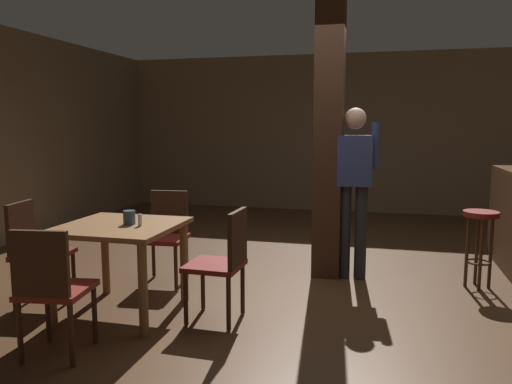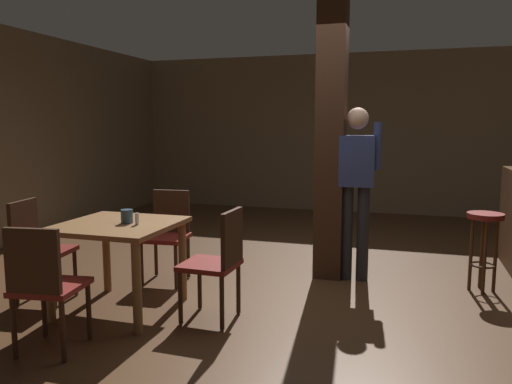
% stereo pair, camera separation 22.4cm
% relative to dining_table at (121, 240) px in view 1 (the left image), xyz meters
% --- Properties ---
extents(ground_plane, '(10.80, 10.80, 0.00)m').
position_rel_dining_table_xyz_m(ground_plane, '(1.31, 1.00, -0.62)').
color(ground_plane, '#4C301C').
extents(wall_back, '(8.00, 0.10, 2.80)m').
position_rel_dining_table_xyz_m(wall_back, '(1.31, 5.50, 0.78)').
color(wall_back, '#756047').
rests_on(wall_back, ground_plane).
extents(pillar, '(0.28, 0.28, 2.80)m').
position_rel_dining_table_xyz_m(pillar, '(1.52, 1.47, 0.78)').
color(pillar, '#382114').
rests_on(pillar, ground_plane).
extents(dining_table, '(0.92, 0.92, 0.75)m').
position_rel_dining_table_xyz_m(dining_table, '(0.00, 0.00, 0.00)').
color(dining_table, brown).
rests_on(dining_table, ground_plane).
extents(chair_south, '(0.48, 0.48, 0.89)m').
position_rel_dining_table_xyz_m(chair_south, '(-0.03, -0.87, -0.11)').
color(chair_south, maroon).
rests_on(chair_south, ground_plane).
extents(chair_west, '(0.47, 0.47, 0.89)m').
position_rel_dining_table_xyz_m(chair_west, '(-0.82, -0.02, -0.11)').
color(chair_west, maroon).
rests_on(chair_west, ground_plane).
extents(chair_east, '(0.43, 0.43, 0.89)m').
position_rel_dining_table_xyz_m(chair_east, '(0.87, 0.03, -0.11)').
color(chair_east, maroon).
rests_on(chair_east, ground_plane).
extents(chair_north, '(0.46, 0.46, 0.89)m').
position_rel_dining_table_xyz_m(chair_north, '(0.00, 0.87, -0.11)').
color(chair_north, maroon).
rests_on(chair_north, ground_plane).
extents(napkin_cup, '(0.10, 0.10, 0.11)m').
position_rel_dining_table_xyz_m(napkin_cup, '(0.07, 0.01, 0.19)').
color(napkin_cup, '#33475B').
rests_on(napkin_cup, dining_table).
extents(salt_shaker, '(0.03, 0.03, 0.10)m').
position_rel_dining_table_xyz_m(salt_shaker, '(0.19, -0.02, 0.18)').
color(salt_shaker, silver).
rests_on(salt_shaker, dining_table).
extents(standing_person, '(0.47, 0.23, 1.72)m').
position_rel_dining_table_xyz_m(standing_person, '(1.79, 1.43, 0.38)').
color(standing_person, navy).
rests_on(standing_person, ground_plane).
extents(bar_stool_near, '(0.32, 0.32, 0.74)m').
position_rel_dining_table_xyz_m(bar_stool_near, '(2.97, 1.43, -0.07)').
color(bar_stool_near, maroon).
rests_on(bar_stool_near, ground_plane).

